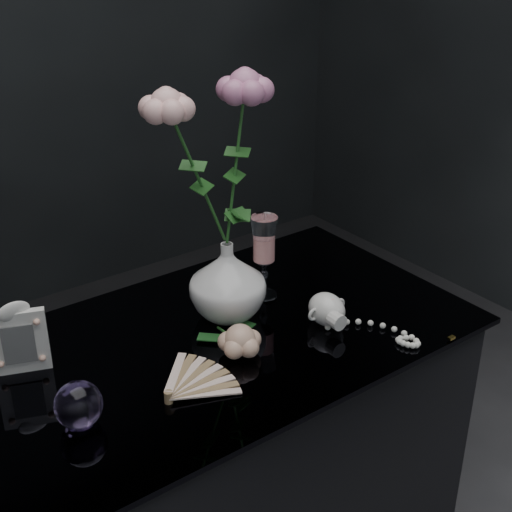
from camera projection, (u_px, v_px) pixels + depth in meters
table at (216, 485)px, 1.57m from camera, size 1.05×0.58×0.76m
vase at (228, 281)px, 1.44m from camera, size 0.21×0.21×0.16m
wine_glass at (264, 258)px, 1.51m from camera, size 0.06×0.06×0.19m
picture_frame at (18, 337)px, 1.27m from camera, size 0.13×0.11×0.14m
paperweight at (78, 405)px, 1.15m from camera, size 0.09×0.09×0.08m
paper_fan at (168, 396)px, 1.22m from camera, size 0.26×0.20×0.03m
loose_rose at (240, 340)px, 1.34m from camera, size 0.17×0.20×0.06m
pearl_jar at (327, 308)px, 1.44m from camera, size 0.24×0.25×0.07m
roses at (215, 153)px, 1.31m from camera, size 0.26×0.12×0.39m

